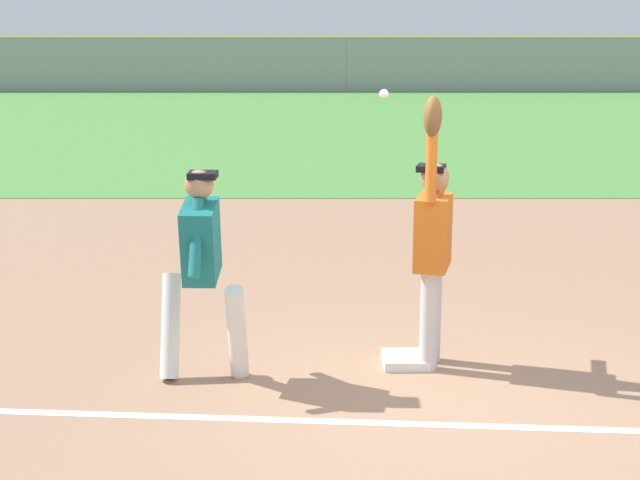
{
  "coord_description": "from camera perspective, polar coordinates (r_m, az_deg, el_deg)",
  "views": [
    {
      "loc": [
        -0.88,
        -6.88,
        2.99
      ],
      "look_at": [
        -0.89,
        0.91,
        1.05
      ],
      "focal_mm": 54.26,
      "sensor_mm": 36.0,
      "label": 1
    }
  ],
  "objects": [
    {
      "name": "parked_car_black",
      "position": [
        36.11,
        6.41,
        10.21
      ],
      "size": [
        4.5,
        2.31,
        1.25
      ],
      "rotation": [
        0.0,
        0.0,
        -0.05
      ],
      "color": "black",
      "rests_on": "ground_plane"
    },
    {
      "name": "parked_car_silver",
      "position": [
        36.78,
        13.27,
        10.0
      ],
      "size": [
        4.47,
        2.25,
        1.25
      ],
      "rotation": [
        0.0,
        0.0,
        -0.04
      ],
      "color": "#B7B7BC",
      "rests_on": "ground_plane"
    },
    {
      "name": "fielder",
      "position": [
        7.91,
        6.71,
        0.21
      ],
      "size": [
        0.36,
        0.89,
        2.28
      ],
      "rotation": [
        0.0,
        0.0,
        2.89
      ],
      "color": "silver",
      "rests_on": "ground_plane"
    },
    {
      "name": "outfield_fence",
      "position": [
        32.73,
        1.62,
        10.32
      ],
      "size": [
        55.82,
        0.08,
        1.82
      ],
      "color": "#93999E",
      "rests_on": "ground_plane"
    },
    {
      "name": "parked_car_blue",
      "position": [
        36.76,
        -9.48,
        10.17
      ],
      "size": [
        4.41,
        2.14,
        1.25
      ],
      "rotation": [
        0.0,
        0.0,
        -0.01
      ],
      "color": "#23389E",
      "rests_on": "ground_plane"
    },
    {
      "name": "first_base",
      "position": [
        8.24,
        5.1,
        -7.06
      ],
      "size": [
        0.39,
        0.39,
        0.08
      ],
      "primitive_type": "cube",
      "rotation": [
        0.0,
        0.0,
        0.03
      ],
      "color": "white",
      "rests_on": "ground_plane"
    },
    {
      "name": "outfield_grass",
      "position": [
        23.86,
        2.18,
        6.78
      ],
      "size": [
        55.74,
        17.99,
        0.01
      ],
      "primitive_type": "cube",
      "color": "#549342",
      "rests_on": "ground_plane"
    },
    {
      "name": "runner",
      "position": [
        7.66,
        -6.96,
        -1.21
      ],
      "size": [
        0.72,
        0.84,
        1.72
      ],
      "rotation": [
        0.0,
        0.0,
        -0.03
      ],
      "color": "white",
      "rests_on": "ground_plane"
    },
    {
      "name": "baseball",
      "position": [
        7.8,
        3.84,
        8.6
      ],
      "size": [
        0.07,
        0.07,
        0.07
      ],
      "primitive_type": "sphere",
      "color": "white"
    },
    {
      "name": "ground_plane",
      "position": [
        7.56,
        6.85,
        -9.44
      ],
      "size": [
        78.67,
        78.67,
        0.0
      ],
      "primitive_type": "plane",
      "color": "tan"
    },
    {
      "name": "parked_car_white",
      "position": [
        36.48,
        -2.21,
        10.32
      ],
      "size": [
        4.4,
        2.12,
        1.25
      ],
      "rotation": [
        0.0,
        0.0,
        0.0
      ],
      "color": "white",
      "rests_on": "ground_plane"
    }
  ]
}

